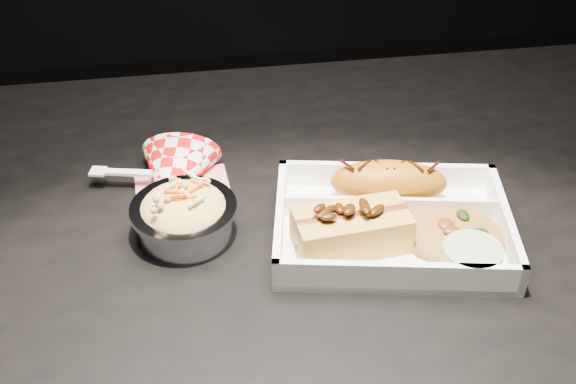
% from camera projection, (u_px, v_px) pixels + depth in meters
% --- Properties ---
extents(dining_table, '(1.20, 0.80, 0.75)m').
position_uv_depth(dining_table, '(273.00, 290.00, 0.85)').
color(dining_table, black).
rests_on(dining_table, ground).
extents(food_tray, '(0.28, 0.22, 0.04)m').
position_uv_depth(food_tray, '(391.00, 228.00, 0.79)').
color(food_tray, white).
rests_on(food_tray, dining_table).
extents(fried_pastry, '(0.14, 0.08, 0.05)m').
position_uv_depth(fried_pastry, '(389.00, 182.00, 0.82)').
color(fried_pastry, '#AC5F11').
rests_on(fried_pastry, food_tray).
extents(hotdog, '(0.12, 0.07, 0.06)m').
position_uv_depth(hotdog, '(351.00, 227.00, 0.75)').
color(hotdog, gold).
rests_on(hotdog, food_tray).
extents(fried_rice_mound, '(0.13, 0.11, 0.03)m').
position_uv_depth(fried_rice_mound, '(454.00, 227.00, 0.77)').
color(fried_rice_mound, '#A76B30').
rests_on(fried_rice_mound, food_tray).
extents(cupcake_liner, '(0.06, 0.06, 0.03)m').
position_uv_depth(cupcake_liner, '(471.00, 259.00, 0.73)').
color(cupcake_liner, '#A5BC8E').
rests_on(cupcake_liner, food_tray).
extents(foil_coleslaw_cup, '(0.11, 0.11, 0.07)m').
position_uv_depth(foil_coleslaw_cup, '(184.00, 213.00, 0.78)').
color(foil_coleslaw_cup, silver).
rests_on(foil_coleslaw_cup, dining_table).
extents(napkin_fork, '(0.17, 0.13, 0.10)m').
position_uv_depth(napkin_fork, '(173.00, 177.00, 0.85)').
color(napkin_fork, red).
rests_on(napkin_fork, dining_table).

